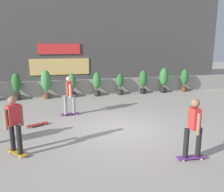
{
  "coord_description": "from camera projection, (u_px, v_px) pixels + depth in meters",
  "views": [
    {
      "loc": [
        -2.25,
        -8.11,
        3.17
      ],
      "look_at": [
        0.0,
        1.5,
        0.9
      ],
      "focal_mm": 38.98,
      "sensor_mm": 36.0,
      "label": 1
    }
  ],
  "objects": [
    {
      "name": "ground_plane",
      "position": [
        121.0,
        129.0,
        8.91
      ],
      "size": [
        48.0,
        48.0,
        0.0
      ],
      "primitive_type": "plane",
      "color": "#A8A093"
    },
    {
      "name": "potted_plant_7",
      "position": [
        164.0,
        78.0,
        14.91
      ],
      "size": [
        0.52,
        0.52,
        1.52
      ],
      "color": "black",
      "rests_on": "ground"
    },
    {
      "name": "potted_plant_4",
      "position": [
        97.0,
        83.0,
        14.01
      ],
      "size": [
        0.45,
        0.45,
        1.38
      ],
      "color": "#2D2823",
      "rests_on": "ground"
    },
    {
      "name": "skater_far_right",
      "position": [
        194.0,
        127.0,
        6.41
      ],
      "size": [
        0.81,
        0.56,
        1.7
      ],
      "color": "#72338C",
      "rests_on": "ground"
    },
    {
      "name": "potted_plant_2",
      "position": [
        46.0,
        82.0,
        13.35
      ],
      "size": [
        0.55,
        0.55,
        1.58
      ],
      "color": "brown",
      "rests_on": "ground"
    },
    {
      "name": "planter_wall",
      "position": [
        95.0,
        87.0,
        14.5
      ],
      "size": [
        18.0,
        0.4,
        0.9
      ],
      "primitive_type": "cube",
      "color": "gray",
      "rests_on": "ground"
    },
    {
      "name": "skater_far_left",
      "position": [
        69.0,
        94.0,
        10.32
      ],
      "size": [
        0.82,
        0.55,
        1.7
      ],
      "color": "#72338C",
      "rests_on": "ground"
    },
    {
      "name": "building_backdrop",
      "position": [
        85.0,
        39.0,
        17.67
      ],
      "size": [
        20.0,
        2.08,
        6.5
      ],
      "color": "#4C4947",
      "rests_on": "ground"
    },
    {
      "name": "potted_plant_3",
      "position": [
        72.0,
        84.0,
        13.7
      ],
      "size": [
        0.45,
        0.45,
        1.38
      ],
      "color": "black",
      "rests_on": "ground"
    },
    {
      "name": "potted_plant_5",
      "position": [
        120.0,
        83.0,
        14.34
      ],
      "size": [
        0.4,
        0.4,
        1.27
      ],
      "color": "#2D2823",
      "rests_on": "ground"
    },
    {
      "name": "skater_by_wall_right",
      "position": [
        14.0,
        123.0,
        6.71
      ],
      "size": [
        0.66,
        0.75,
        1.7
      ],
      "color": "#BF8C26",
      "rests_on": "ground"
    },
    {
      "name": "skateboard_near_camera",
      "position": [
        38.0,
        125.0,
        9.18
      ],
      "size": [
        0.81,
        0.53,
        0.08
      ],
      "color": "maroon",
      "rests_on": "ground"
    },
    {
      "name": "potted_plant_6",
      "position": [
        143.0,
        80.0,
        14.63
      ],
      "size": [
        0.48,
        0.48,
        1.43
      ],
      "color": "black",
      "rests_on": "ground"
    },
    {
      "name": "potted_plant_1",
      "position": [
        17.0,
        85.0,
        13.03
      ],
      "size": [
        0.5,
        0.5,
        1.47
      ],
      "color": "#2D2823",
      "rests_on": "ground"
    },
    {
      "name": "potted_plant_8",
      "position": [
        184.0,
        79.0,
        15.24
      ],
      "size": [
        0.47,
        0.47,
        1.41
      ],
      "color": "brown",
      "rests_on": "ground"
    }
  ]
}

